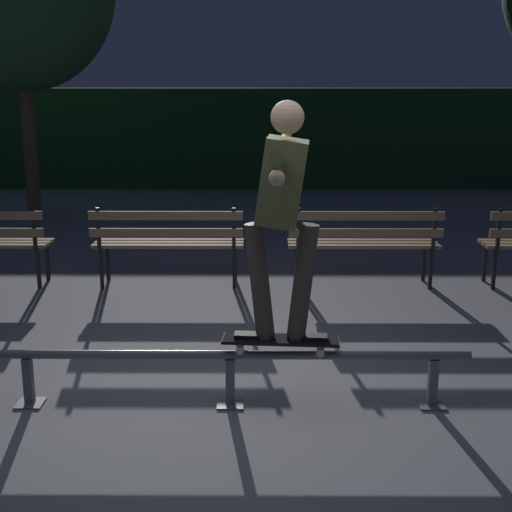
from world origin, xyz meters
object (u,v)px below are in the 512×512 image
at_px(skateboard, 281,340).
at_px(park_bench_left_center, 168,238).
at_px(skateboarder, 282,202).
at_px(grind_rail, 230,364).
at_px(park_bench_right_center, 364,238).

xyz_separation_m(skateboard, park_bench_left_center, (-1.12, 2.87, 0.07)).
bearing_deg(skateboard, skateboarder, -4.18).
distance_m(grind_rail, skateboarder, 1.16).
height_order(grind_rail, skateboard, skateboard).
bearing_deg(grind_rail, park_bench_right_center, 65.65).
relative_size(grind_rail, park_bench_right_center, 2.02).
height_order(skateboard, park_bench_left_center, park_bench_left_center).
distance_m(skateboarder, park_bench_right_center, 3.15).
bearing_deg(park_bench_right_center, grind_rail, -114.35).
xyz_separation_m(skateboard, skateboarder, (0.00, -0.00, 0.94)).
distance_m(park_bench_left_center, park_bench_right_center, 2.08).
relative_size(grind_rail, skateboard, 4.07).
height_order(grind_rail, park_bench_right_center, park_bench_right_center).
relative_size(skateboarder, park_bench_right_center, 0.97).
height_order(skateboarder, park_bench_left_center, skateboarder).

